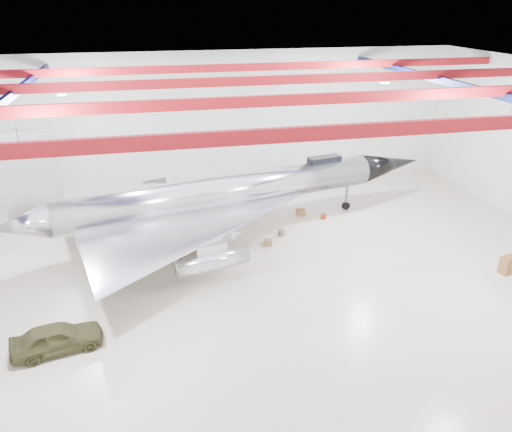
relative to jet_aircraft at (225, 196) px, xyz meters
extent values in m
plane|color=beige|center=(0.84, -5.52, -2.70)|extent=(40.00, 40.00, 0.00)
plane|color=silver|center=(0.84, 9.48, 2.80)|extent=(40.00, 0.00, 40.00)
plane|color=#0A0F38|center=(0.84, -5.52, 8.30)|extent=(40.00, 40.00, 0.00)
cube|color=maroon|center=(0.84, -14.52, 7.70)|extent=(39.50, 0.25, 0.50)
cube|color=maroon|center=(0.84, -8.52, 7.70)|extent=(39.50, 0.25, 0.50)
cube|color=maroon|center=(0.84, -2.52, 7.70)|extent=(39.50, 0.25, 0.50)
cube|color=maroon|center=(0.84, 3.48, 7.70)|extent=(39.50, 0.25, 0.50)
cube|color=#0D1A4E|center=(12.84, -5.52, 7.40)|extent=(0.25, 29.50, 0.40)
cube|color=silver|center=(-9.16, -11.52, 7.00)|extent=(0.55, 0.55, 0.25)
cube|color=silver|center=(10.84, -11.52, 7.00)|extent=(0.55, 0.55, 0.25)
cube|color=silver|center=(-9.16, 0.48, 7.00)|extent=(0.55, 0.55, 0.25)
cube|color=silver|center=(10.84, 0.48, 7.00)|extent=(0.55, 0.55, 0.25)
cylinder|color=silver|center=(0.06, 0.01, 0.31)|extent=(21.51, 6.81, 2.16)
cone|color=black|center=(13.21, 2.96, 0.31)|extent=(5.73, 3.28, 2.16)
cone|color=silver|center=(-12.04, -2.70, 0.31)|extent=(3.63, 2.81, 2.16)
cube|color=silver|center=(-10.99, -2.46, 3.12)|extent=(2.97, 0.79, 4.85)
cube|color=black|center=(7.42, 1.66, 1.45)|extent=(2.50, 1.36, 0.54)
cylinder|color=silver|center=(-1.80, -6.48, -1.20)|extent=(4.21, 1.84, 0.97)
cylinder|color=silver|center=(-2.39, -3.85, -1.20)|extent=(4.21, 1.84, 0.97)
cylinder|color=silver|center=(-3.80, 2.46, -1.20)|extent=(4.21, 1.84, 0.97)
cylinder|color=silver|center=(-4.39, 5.09, -1.20)|extent=(4.21, 1.84, 0.97)
cylinder|color=#59595B|center=(9.53, 2.13, -1.73)|extent=(0.19, 0.19, 1.94)
cylinder|color=black|center=(9.53, 2.13, -2.40)|extent=(0.64, 0.36, 0.60)
cylinder|color=#59595B|center=(-3.56, -3.56, -1.73)|extent=(0.19, 0.19, 1.94)
cylinder|color=black|center=(-3.56, -3.56, -2.40)|extent=(0.64, 0.36, 0.60)
cylinder|color=#59595B|center=(-4.74, 1.70, -1.73)|extent=(0.19, 0.19, 1.94)
cylinder|color=black|center=(-4.74, 1.70, -2.40)|extent=(0.64, 0.36, 0.60)
imported|color=#36341B|center=(-9.41, -10.42, -2.03)|extent=(4.19, 2.35, 1.35)
cube|color=brown|center=(15.05, -8.84, -2.18)|extent=(1.25, 0.85, 1.04)
cube|color=olive|center=(-2.05, -2.71, -2.52)|extent=(0.55, 0.45, 0.37)
cube|color=#9B260F|center=(-1.31, 1.47, -2.54)|extent=(0.48, 0.39, 0.33)
cylinder|color=#59595B|center=(3.57, -1.15, -2.51)|extent=(0.48, 0.48, 0.39)
cube|color=olive|center=(5.90, 1.91, -2.49)|extent=(0.68, 0.57, 0.44)
cube|color=#59595B|center=(-6.94, 1.81, -2.59)|extent=(0.39, 0.35, 0.23)
cylinder|color=#9B260F|center=(7.31, 0.90, -2.53)|extent=(0.45, 0.45, 0.36)
cube|color=olive|center=(2.36, -2.32, -2.52)|extent=(0.61, 0.54, 0.36)
cylinder|color=#59595B|center=(3.63, 4.06, -2.54)|extent=(0.43, 0.43, 0.34)
camera|label=1|loc=(-4.81, -30.17, 11.82)|focal=35.00mm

